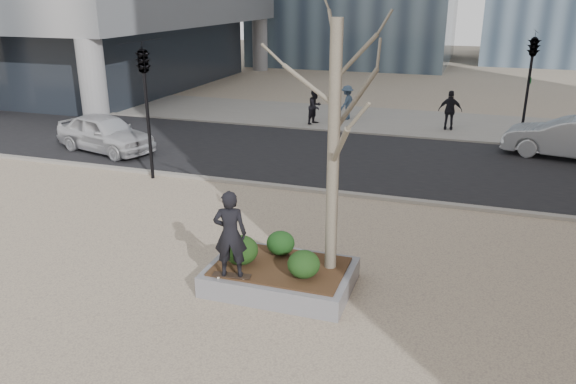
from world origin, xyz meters
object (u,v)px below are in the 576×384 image
(planter, at_px, (281,277))
(skateboard, at_px, (232,276))
(police_car, at_px, (105,133))
(skateboarder, at_px, (230,234))

(planter, distance_m, skateboard, 1.12)
(skateboard, height_order, police_car, police_car)
(skateboard, xyz_separation_m, police_car, (-9.20, 8.71, 0.27))
(skateboard, relative_size, police_car, 0.18)
(planter, height_order, skateboarder, skateboarder)
(police_car, bearing_deg, planter, -113.16)
(planter, distance_m, police_car, 12.77)
(planter, bearing_deg, skateboard, -135.83)
(planter, bearing_deg, police_car, 141.46)
(skateboard, distance_m, police_car, 12.67)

